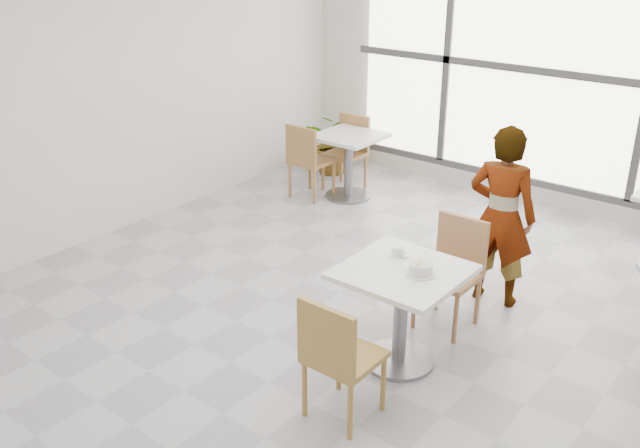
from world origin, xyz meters
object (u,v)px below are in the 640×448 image
Objects in this scene: chair_near at (337,353)px; bg_chair_left_near at (307,157)px; person at (501,217)px; plant_left at (335,143)px; chair_far at (454,265)px; bg_chair_left_far at (349,147)px; coffee_cup at (398,252)px; bg_table_left at (349,157)px; main_table at (401,298)px; oatmeal_bowl at (421,268)px.

bg_chair_left_near is (-2.63, 2.90, 0.00)m from chair_near.
plant_left is at bearing -39.17° from person.
chair_near is 1.11× the size of plant_left.
bg_chair_left_near is at bearing -47.79° from chair_near.
person is at bearing 162.79° from bg_chair_left_near.
chair_near is at bearing 132.21° from bg_chair_left_near.
chair_near is 0.57× the size of person.
chair_far and bg_chair_left_far have the same top height.
bg_table_left is (-2.11, 2.28, -0.29)m from coffee_cup.
main_table is 1.30m from person.
bg_chair_left_near is at bearing -103.36° from bg_chair_left_far.
coffee_cup is at bearing -47.87° from bg_chair_left_far.
person reaches higher than coffee_cup.
person is at bearing 76.18° from coffee_cup.
main_table is 4.20m from plant_left.
chair_far is at bearing 88.86° from main_table.
bg_table_left is (-2.38, 1.17, -0.27)m from person.
oatmeal_bowl is at bearing 81.15° from person.
bg_chair_left_far is at bearing -54.58° from chair_near.
chair_near is 4.14× the size of oatmeal_bowl.
bg_chair_left_near is (-0.34, -0.32, 0.01)m from bg_table_left.
plant_left is at bearing 133.83° from coffee_cup.
bg_chair_left_near is 1.11× the size of plant_left.
oatmeal_bowl is at bearing 142.40° from bg_chair_left_near.
chair_far is 0.78m from oatmeal_bowl.
main_table and bg_table_left have the same top height.
person reaches higher than bg_chair_left_near.
bg_chair_left_far is 1.11× the size of plant_left.
main_table is at bearing 140.85° from bg_chair_left_near.
bg_table_left is 0.86× the size of bg_chair_left_near.
chair_far reaches higher than coffee_cup.
main_table is 0.92× the size of chair_near.
oatmeal_bowl is 0.31m from coffee_cup.
main_table is 1.02× the size of plant_left.
bg_chair_left_far is at bearing 133.76° from oatmeal_bowl.
coffee_cup is at bearing 132.39° from main_table.
person is 2.67m from bg_table_left.
bg_chair_left_near is (-2.60, 2.12, -0.02)m from main_table.
bg_table_left is at bearing -54.64° from chair_near.
bg_chair_left_far is at bearing -103.36° from bg_chair_left_near.
chair_near is 1.16× the size of bg_table_left.
coffee_cup is (-0.15, 0.16, 0.26)m from main_table.
oatmeal_bowl is 3.46m from bg_chair_left_near.
bg_table_left is 0.47m from bg_chair_left_near.
coffee_cup is 1.14m from person.
plant_left is at bearing 144.56° from bg_chair_left_far.
chair_near is 1.52m from chair_far.
plant_left is at bearing -52.44° from chair_near.
bg_chair_left_far is (-2.47, 1.98, 0.00)m from chair_far.
coffee_cup is (-0.16, -0.57, 0.28)m from chair_far.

